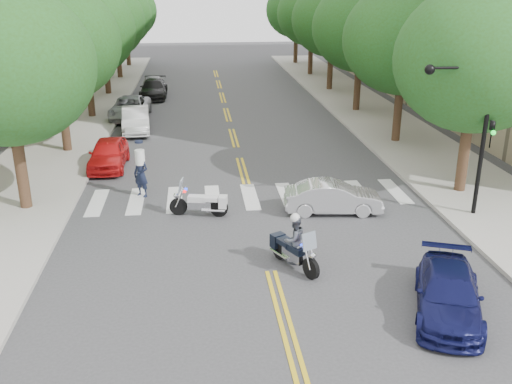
{
  "coord_description": "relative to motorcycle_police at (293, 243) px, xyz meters",
  "views": [
    {
      "loc": [
        -2.14,
        -15.44,
        8.4
      ],
      "look_at": [
        -0.07,
        3.56,
        1.3
      ],
      "focal_mm": 40.0,
      "sensor_mm": 36.0,
      "label": 1
    }
  ],
  "objects": [
    {
      "name": "parked_car_b",
      "position": [
        -6.35,
        17.77,
        -0.09
      ],
      "size": [
        1.9,
        4.51,
        1.45
      ],
      "primitive_type": "imported",
      "rotation": [
        0.0,
        0.0,
        0.09
      ],
      "color": "silver",
      "rests_on": "ground"
    },
    {
      "name": "tree_r_0",
      "position": [
        8.08,
        5.77,
        4.74
      ],
      "size": [
        6.4,
        6.4,
        8.45
      ],
      "color": "#382316",
      "rests_on": "ground"
    },
    {
      "name": "sedan_blue",
      "position": [
        3.65,
        -3.06,
        -0.22
      ],
      "size": [
        3.0,
        4.41,
        1.19
      ],
      "primitive_type": "imported",
      "rotation": [
        0.0,
        0.0,
        -0.36
      ],
      "color": "#101244",
      "rests_on": "ground"
    },
    {
      "name": "parked_car_c",
      "position": [
        -7.02,
        21.44,
        -0.12
      ],
      "size": [
        2.52,
        5.06,
        1.38
      ],
      "primitive_type": "imported",
      "rotation": [
        0.0,
        0.0,
        -0.05
      ],
      "color": "#A4A6AC",
      "rests_on": "ground"
    },
    {
      "name": "tree_r_2",
      "position": [
        8.08,
        21.77,
        4.74
      ],
      "size": [
        6.4,
        6.4,
        8.45
      ],
      "color": "#382316",
      "rests_on": "ground"
    },
    {
      "name": "tree_l_5",
      "position": [
        -9.52,
        45.77,
        4.74
      ],
      "size": [
        6.4,
        6.4,
        8.45
      ],
      "color": "#382316",
      "rests_on": "ground"
    },
    {
      "name": "convertible",
      "position": [
        2.28,
        4.27,
        -0.2
      ],
      "size": [
        3.84,
        1.67,
        1.23
      ],
      "primitive_type": "imported",
      "rotation": [
        0.0,
        0.0,
        1.47
      ],
      "color": "silver",
      "rests_on": "ground"
    },
    {
      "name": "motorcycle_police",
      "position": [
        0.0,
        0.0,
        0.0
      ],
      "size": [
        1.26,
        2.09,
        1.82
      ],
      "rotation": [
        0.0,
        0.0,
        3.62
      ],
      "color": "black",
      "rests_on": "ground"
    },
    {
      "name": "tree_l_0",
      "position": [
        -9.52,
        5.77,
        4.74
      ],
      "size": [
        6.4,
        6.4,
        8.45
      ],
      "color": "#382316",
      "rests_on": "ground"
    },
    {
      "name": "tree_r_3",
      "position": [
        8.08,
        29.77,
        4.74
      ],
      "size": [
        6.4,
        6.4,
        8.45
      ],
      "color": "#382316",
      "rests_on": "ground"
    },
    {
      "name": "tree_l_3",
      "position": [
        -9.52,
        29.77,
        4.74
      ],
      "size": [
        6.4,
        6.4,
        8.45
      ],
      "color": "#382316",
      "rests_on": "ground"
    },
    {
      "name": "officer_standing",
      "position": [
        -5.16,
        6.83,
        0.14
      ],
      "size": [
        0.83,
        0.78,
        1.91
      ],
      "primitive_type": "imported",
      "rotation": [
        0.0,
        0.0,
        -0.63
      ],
      "color": "black",
      "rests_on": "ground"
    },
    {
      "name": "tree_r_4",
      "position": [
        8.08,
        37.77,
        4.74
      ],
      "size": [
        6.4,
        6.4,
        8.45
      ],
      "color": "#382316",
      "rests_on": "ground"
    },
    {
      "name": "parked_car_a",
      "position": [
        -7.02,
        10.92,
        -0.12
      ],
      "size": [
        1.69,
        4.1,
        1.39
      ],
      "primitive_type": "imported",
      "rotation": [
        0.0,
        0.0,
        -0.01
      ],
      "color": "red",
      "rests_on": "ground"
    },
    {
      "name": "ground",
      "position": [
        -0.72,
        -0.23,
        -0.81
      ],
      "size": [
        140.0,
        140.0,
        0.0
      ],
      "primitive_type": "plane",
      "color": "#38383A",
      "rests_on": "ground"
    },
    {
      "name": "traffic_signal_pole",
      "position": [
        6.99,
        3.27,
        2.91
      ],
      "size": [
        2.82,
        0.42,
        6.0
      ],
      "color": "black",
      "rests_on": "ground"
    },
    {
      "name": "sidewalk_left",
      "position": [
        -10.22,
        21.77,
        -0.74
      ],
      "size": [
        5.0,
        60.0,
        0.15
      ],
      "primitive_type": "cube",
      "color": "#9E9991",
      "rests_on": "ground"
    },
    {
      "name": "tree_l_1",
      "position": [
        -9.52,
        13.77,
        4.74
      ],
      "size": [
        6.4,
        6.4,
        8.45
      ],
      "color": "#382316",
      "rests_on": "ground"
    },
    {
      "name": "motorcycle_parked",
      "position": [
        -2.66,
        4.46,
        -0.31
      ],
      "size": [
        2.23,
        0.81,
        1.45
      ],
      "rotation": [
        0.0,
        0.0,
        1.37
      ],
      "color": "black",
      "rests_on": "ground"
    },
    {
      "name": "tree_r_1",
      "position": [
        8.08,
        13.77,
        4.74
      ],
      "size": [
        6.4,
        6.4,
        8.45
      ],
      "color": "#382316",
      "rests_on": "ground"
    },
    {
      "name": "parked_car_d",
      "position": [
        -5.92,
        28.27,
        -0.12
      ],
      "size": [
        2.01,
        4.78,
        1.38
      ],
      "primitive_type": "imported",
      "rotation": [
        0.0,
        0.0,
        -0.02
      ],
      "color": "black",
      "rests_on": "ground"
    },
    {
      "name": "tree_r_5",
      "position": [
        8.08,
        45.77,
        4.74
      ],
      "size": [
        6.4,
        6.4,
        8.45
      ],
      "color": "#382316",
      "rests_on": "ground"
    },
    {
      "name": "tree_l_2",
      "position": [
        -9.52,
        21.77,
        4.74
      ],
      "size": [
        6.4,
        6.4,
        8.45
      ],
      "color": "#382316",
      "rests_on": "ground"
    },
    {
      "name": "parked_car_e",
      "position": [
        -5.99,
        29.27,
        -0.08
      ],
      "size": [
        2.17,
        4.46,
        1.47
      ],
      "primitive_type": "imported",
      "rotation": [
        0.0,
        0.0,
        0.1
      ],
      "color": "#AFAFB5",
      "rests_on": "ground"
    },
    {
      "name": "sidewalk_right",
      "position": [
        8.78,
        21.77,
        -0.74
      ],
      "size": [
        5.0,
        60.0,
        0.15
      ],
      "primitive_type": "cube",
      "color": "#9E9991",
      "rests_on": "ground"
    },
    {
      "name": "tree_l_4",
      "position": [
        -9.52,
        37.77,
        4.74
      ],
      "size": [
        6.4,
        6.4,
        8.45
      ],
      "color": "#382316",
      "rests_on": "ground"
    }
  ]
}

